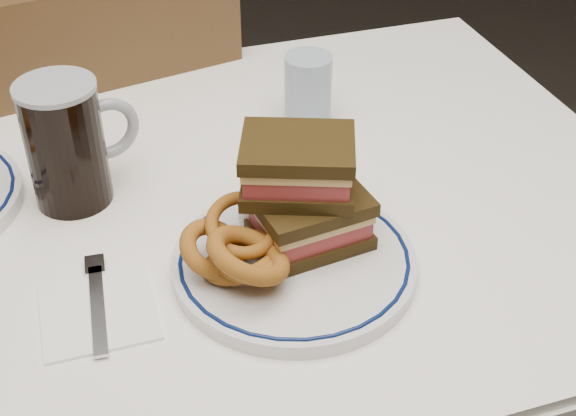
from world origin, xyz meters
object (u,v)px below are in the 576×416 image
object	(u,v)px
main_plate	(294,262)
beer_mug	(68,142)
chair_far	(117,174)
reuben_sandwich	(304,192)

from	to	relation	value
main_plate	beer_mug	size ratio (longest dim) A/B	1.70
chair_far	beer_mug	size ratio (longest dim) A/B	5.47
chair_far	beer_mug	bearing A→B (deg)	-100.85
chair_far	main_plate	bearing A→B (deg)	-77.13
beer_mug	reuben_sandwich	bearing A→B (deg)	-37.73
main_plate	beer_mug	bearing A→B (deg)	135.11
chair_far	beer_mug	world-z (taller)	chair_far
main_plate	chair_far	bearing A→B (deg)	102.87
chair_far	reuben_sandwich	size ratio (longest dim) A/B	5.83
main_plate	reuben_sandwich	world-z (taller)	reuben_sandwich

